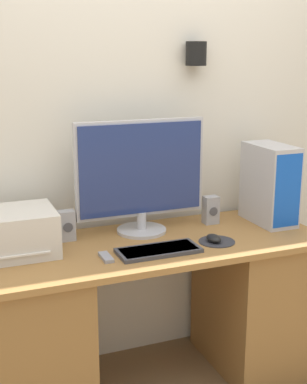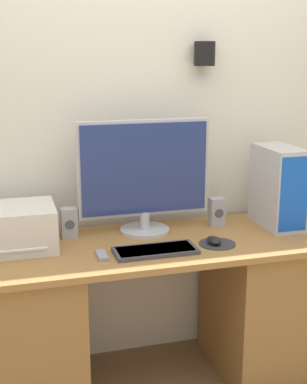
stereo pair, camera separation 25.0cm
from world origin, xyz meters
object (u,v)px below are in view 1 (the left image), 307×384
at_px(computer_tower, 270,184).
at_px(printer, 16,232).
at_px(remote_control, 106,257).
at_px(keyboard, 159,250).
at_px(mouse, 214,238).
at_px(speaker_right, 211,210).
at_px(monitor, 141,174).
at_px(speaker_left, 67,226).

bearing_deg(computer_tower, printer, 178.76).
distance_m(computer_tower, remote_control, 1.01).
xyz_separation_m(keyboard, mouse, (0.30, 0.02, 0.01)).
height_order(printer, speaker_right, printer).
distance_m(keyboard, speaker_right, 0.52).
xyz_separation_m(monitor, keyboard, (-0.03, -0.30, -0.29)).
bearing_deg(monitor, remote_control, -133.22).
relative_size(mouse, speaker_left, 0.65).
bearing_deg(keyboard, remote_control, 177.41).
bearing_deg(keyboard, speaker_right, 35.16).
height_order(computer_tower, speaker_right, computer_tower).
relative_size(monitor, computer_tower, 1.59).
distance_m(speaker_right, remote_control, 0.73).
bearing_deg(speaker_right, remote_control, -156.83).
relative_size(mouse, printer, 0.27).
height_order(keyboard, remote_control, keyboard).
bearing_deg(monitor, mouse, -46.51).
height_order(printer, speaker_left, printer).
height_order(speaker_left, remote_control, speaker_left).
bearing_deg(keyboard, speaker_left, 137.75).
distance_m(keyboard, speaker_left, 0.48).
relative_size(computer_tower, remote_control, 3.58).
height_order(computer_tower, printer, computer_tower).
bearing_deg(computer_tower, monitor, 171.62).
bearing_deg(mouse, speaker_right, 65.30).
xyz_separation_m(mouse, speaker_left, (-0.65, 0.29, 0.05)).
bearing_deg(remote_control, speaker_right, 23.17).
distance_m(printer, speaker_right, 1.03).
bearing_deg(keyboard, mouse, 4.66).
height_order(mouse, computer_tower, computer_tower).
xyz_separation_m(printer, speaker_right, (1.02, 0.06, -0.03)).
xyz_separation_m(printer, speaker_left, (0.25, 0.09, -0.03)).
relative_size(keyboard, speaker_left, 2.57).
distance_m(monitor, keyboard, 0.42).
distance_m(monitor, speaker_right, 0.45).
xyz_separation_m(mouse, printer, (-0.90, 0.21, 0.08)).
relative_size(mouse, speaker_right, 0.65).
relative_size(speaker_left, speaker_right, 1.00).
height_order(keyboard, computer_tower, computer_tower).
bearing_deg(mouse, computer_tower, 22.88).
bearing_deg(printer, remote_control, -31.84).
bearing_deg(printer, computer_tower, -1.24).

